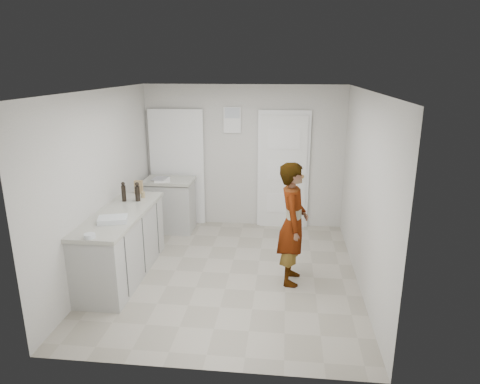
# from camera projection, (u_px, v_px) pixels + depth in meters

# --- Properties ---
(ground) EXTENTS (4.00, 4.00, 0.00)m
(ground) POSITION_uv_depth(u_px,v_px,m) (230.00, 273.00, 6.00)
(ground) COLOR gray
(ground) RESTS_ON ground
(room_shell) EXTENTS (4.00, 4.00, 4.00)m
(room_shell) POSITION_uv_depth(u_px,v_px,m) (234.00, 170.00, 7.58)
(room_shell) COLOR beige
(room_shell) RESTS_ON ground
(main_counter) EXTENTS (0.64, 1.96, 0.93)m
(main_counter) POSITION_uv_depth(u_px,v_px,m) (122.00, 246.00, 5.83)
(main_counter) COLOR #B3B3AF
(main_counter) RESTS_ON ground
(side_counter) EXTENTS (0.84, 0.61, 0.93)m
(side_counter) POSITION_uv_depth(u_px,v_px,m) (170.00, 207.00, 7.48)
(side_counter) COLOR #B3B3AF
(side_counter) RESTS_ON ground
(person) EXTENTS (0.42, 0.62, 1.64)m
(person) POSITION_uv_depth(u_px,v_px,m) (293.00, 224.00, 5.57)
(person) COLOR silver
(person) RESTS_ON ground
(cake_mix_box) EXTENTS (0.12, 0.06, 0.20)m
(cake_mix_box) POSITION_uv_depth(u_px,v_px,m) (139.00, 187.00, 6.50)
(cake_mix_box) COLOR olive
(cake_mix_box) RESTS_ON main_counter
(spice_jar) EXTENTS (0.06, 0.06, 0.09)m
(spice_jar) POSITION_uv_depth(u_px,v_px,m) (143.00, 195.00, 6.30)
(spice_jar) COLOR tan
(spice_jar) RESTS_ON main_counter
(oil_cruet_a) EXTENTS (0.07, 0.07, 0.28)m
(oil_cruet_a) POSITION_uv_depth(u_px,v_px,m) (137.00, 192.00, 6.12)
(oil_cruet_a) COLOR black
(oil_cruet_a) RESTS_ON main_counter
(oil_cruet_b) EXTENTS (0.06, 0.06, 0.29)m
(oil_cruet_b) POSITION_uv_depth(u_px,v_px,m) (124.00, 192.00, 6.11)
(oil_cruet_b) COLOR black
(oil_cruet_b) RESTS_ON main_counter
(baking_dish) EXTENTS (0.41, 0.34, 0.06)m
(baking_dish) POSITION_uv_depth(u_px,v_px,m) (113.00, 220.00, 5.32)
(baking_dish) COLOR silver
(baking_dish) RESTS_ON main_counter
(egg_bowl) EXTENTS (0.13, 0.13, 0.05)m
(egg_bowl) POSITION_uv_depth(u_px,v_px,m) (90.00, 236.00, 4.83)
(egg_bowl) COLOR silver
(egg_bowl) RESTS_ON main_counter
(papers) EXTENTS (0.35, 0.40, 0.01)m
(papers) POSITION_uv_depth(u_px,v_px,m) (162.00, 180.00, 7.28)
(papers) COLOR white
(papers) RESTS_ON side_counter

